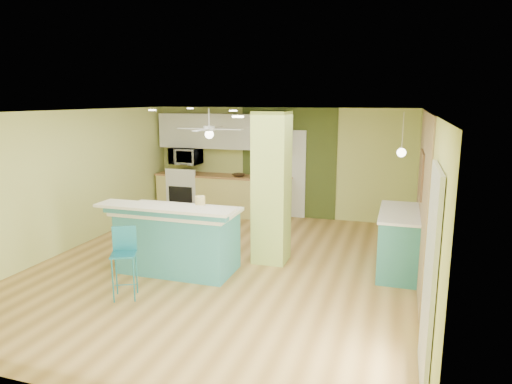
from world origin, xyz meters
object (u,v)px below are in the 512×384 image
at_px(peninsula, 178,239).
at_px(bar_stool, 124,251).
at_px(side_counter, 399,241).
at_px(canister, 200,202).
at_px(fruit_bowl, 239,175).

height_order(peninsula, bar_stool, peninsula).
distance_m(side_counter, canister, 3.20).
height_order(bar_stool, fruit_bowl, fruit_bowl).
height_order(bar_stool, canister, canister).
height_order(side_counter, canister, canister).
bearing_deg(side_counter, bar_stool, -148.95).
bearing_deg(peninsula, canister, 37.78).
relative_size(peninsula, fruit_bowl, 7.62).
height_order(bar_stool, side_counter, bar_stool).
distance_m(fruit_bowl, canister, 3.32).
bearing_deg(fruit_bowl, bar_stool, -89.98).
distance_m(peninsula, bar_stool, 1.12).
bearing_deg(side_counter, peninsula, -162.34).
xyz_separation_m(fruit_bowl, canister, (0.54, -3.27, 0.11)).
distance_m(peninsula, canister, 0.67).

